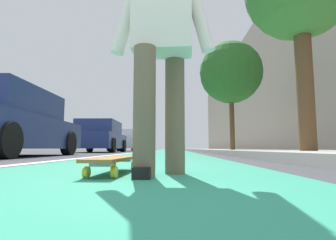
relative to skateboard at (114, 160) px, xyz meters
The scene contains 12 objects.
ground_plane 9.16m from the skateboard, ahead, with size 80.00×80.00×0.00m, color #38383D.
bike_lane_paint 23.16m from the skateboard, ahead, with size 56.00×2.35×0.00m, color #288466.
lane_stripe_white 19.21m from the skateboard, ahead, with size 52.00×0.16×0.01m, color silver.
sidewalk_curb 17.47m from the skateboard, 10.79° to the right, with size 52.00×3.20×0.13m, color #9E9B93.
building_facade 22.52m from the skateboard, 16.81° to the right, with size 40.00×1.20×8.74m, color gray.
skateboard is the anchor object (origin of this frame).
skater_person 0.92m from the skateboard, 113.31° to the right, with size 0.45×0.72×1.64m.
parked_car_near 5.07m from the skateboard, 41.10° to the left, with size 4.41×2.08×1.47m.
parked_car_mid 11.21m from the skateboard, 16.43° to the left, with size 4.16×2.01×1.48m.
parked_car_far 17.60m from the skateboard, 10.36° to the left, with size 4.12×2.01×1.49m.
traffic_light 21.13m from the skateboard, ahead, with size 0.33×0.28×4.40m.
street_tree_mid 10.49m from the skateboard, 16.81° to the right, with size 2.70×2.70×4.83m.
Camera 1 is at (-1.06, -0.39, 0.18)m, focal length 28.47 mm.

